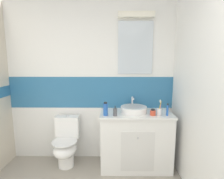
{
  "coord_description": "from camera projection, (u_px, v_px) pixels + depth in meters",
  "views": [
    {
      "loc": [
        0.37,
        -0.4,
        1.59
      ],
      "look_at": [
        0.34,
        1.87,
        1.23
      ],
      "focal_mm": 28.57,
      "sensor_mm": 36.0,
      "label": 1
    }
  ],
  "objects": [
    {
      "name": "sink_basin",
      "position": [
        134.0,
        109.0,
        2.61
      ],
      "size": [
        0.38,
        0.43,
        0.2
      ],
      "color": "white",
      "rests_on": "vanity_cabinet"
    },
    {
      "name": "toothbrush_cup",
      "position": [
        159.0,
        111.0,
        2.47
      ],
      "size": [
        0.06,
        0.06,
        0.22
      ],
      "color": "white",
      "rests_on": "vanity_cabinet"
    },
    {
      "name": "wall_right_plain",
      "position": [
        222.0,
        99.0,
        1.62
      ],
      "size": [
        0.1,
        3.48,
        2.5
      ],
      "primitive_type": "cube",
      "color": "white",
      "rests_on": "ground_plane"
    },
    {
      "name": "soap_dispenser",
      "position": [
        115.0,
        112.0,
        2.45
      ],
      "size": [
        0.06,
        0.06,
        0.15
      ],
      "color": "#4C4C51",
      "rests_on": "vanity_cabinet"
    },
    {
      "name": "toothpaste_tube_upright",
      "position": [
        167.0,
        110.0,
        2.45
      ],
      "size": [
        0.03,
        0.03,
        0.17
      ],
      "color": "#2659B2",
      "rests_on": "vanity_cabinet"
    },
    {
      "name": "hair_gel_jar",
      "position": [
        153.0,
        112.0,
        2.47
      ],
      "size": [
        0.08,
        0.08,
        0.09
      ],
      "color": "#D84C33",
      "rests_on": "vanity_cabinet"
    },
    {
      "name": "vanity_cabinet",
      "position": [
        135.0,
        140.0,
        2.69
      ],
      "size": [
        1.04,
        0.55,
        0.85
      ],
      "color": "white",
      "rests_on": "ground_plane"
    },
    {
      "name": "toilet",
      "position": [
        66.0,
        143.0,
        2.72
      ],
      "size": [
        0.37,
        0.5,
        0.76
      ],
      "color": "white",
      "rests_on": "ground_plane"
    },
    {
      "name": "wall_back_tiled",
      "position": [
        92.0,
        82.0,
        2.87
      ],
      "size": [
        3.2,
        0.2,
        2.5
      ],
      "color": "white",
      "rests_on": "ground_plane"
    },
    {
      "name": "shampoo_bottle_tall",
      "position": [
        106.0,
        109.0,
        2.46
      ],
      "size": [
        0.06,
        0.06,
        0.19
      ],
      "color": "#2659B2",
      "rests_on": "vanity_cabinet"
    }
  ]
}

